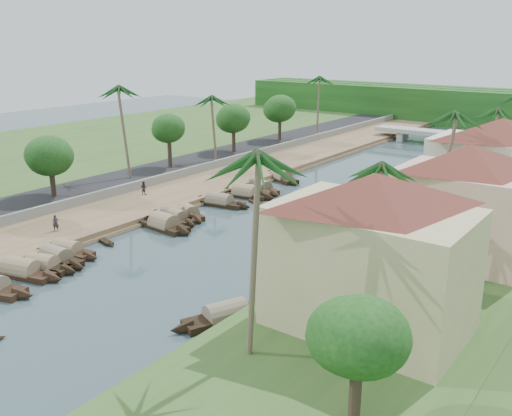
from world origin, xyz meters
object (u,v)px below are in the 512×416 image
Objects in this scene: bridge at (450,136)px; person_near at (56,223)px; building_near at (371,251)px; sampan_1 at (42,266)px.

bridge is 75.27m from person_near.
building_near reaches higher than bridge.
bridge is 16.97× the size of person_near.
person_near is (-6.01, 5.70, 1.21)m from sampan_1.
bridge is 80.01m from sampan_1.
sampan_1 is (-8.60, -79.54, -1.31)m from bridge.
sampan_1 is at bearing -94.17° from person_near.
bridge is at bearing 28.11° from person_near.
building_near is 9.00× the size of person_near.
building_near is 2.04× the size of sampan_1.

